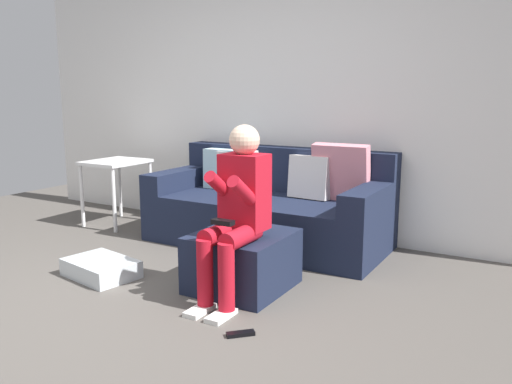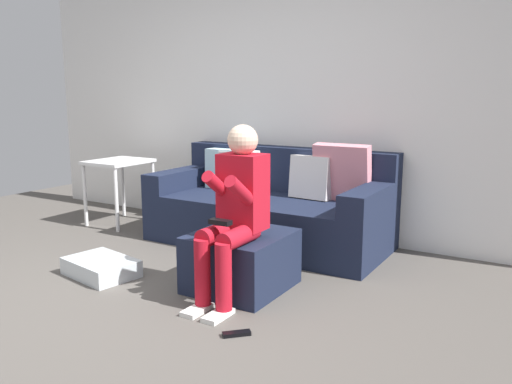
# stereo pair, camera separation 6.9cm
# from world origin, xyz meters

# --- Properties ---
(ground_plane) EXTENTS (7.70, 7.70, 0.00)m
(ground_plane) POSITION_xyz_m (0.00, 0.00, 0.00)
(ground_plane) COLOR #544F49
(wall_back) EXTENTS (5.92, 0.10, 2.68)m
(wall_back) POSITION_xyz_m (0.00, 2.34, 1.34)
(wall_back) COLOR white
(wall_back) RESTS_ON ground_plane
(couch_sectional) EXTENTS (2.08, 0.94, 0.90)m
(couch_sectional) POSITION_xyz_m (0.16, 1.89, 0.32)
(couch_sectional) COLOR #192138
(couch_sectional) RESTS_ON ground_plane
(ottoman) EXTENTS (0.60, 0.64, 0.39)m
(ottoman) POSITION_xyz_m (0.53, 0.81, 0.19)
(ottoman) COLOR #192138
(ottoman) RESTS_ON ground_plane
(person_seated) EXTENTS (0.28, 0.62, 1.12)m
(person_seated) POSITION_xyz_m (0.60, 0.64, 0.62)
(person_seated) COLOR red
(person_seated) RESTS_ON ground_plane
(storage_bin) EXTENTS (0.57, 0.45, 0.13)m
(storage_bin) POSITION_xyz_m (-0.48, 0.48, 0.06)
(storage_bin) COLOR silver
(storage_bin) RESTS_ON ground_plane
(side_table) EXTENTS (0.50, 0.58, 0.65)m
(side_table) POSITION_xyz_m (-1.50, 1.69, 0.55)
(side_table) COLOR white
(side_table) RESTS_ON ground_plane
(remote_near_ottoman) EXTENTS (0.14, 0.14, 0.02)m
(remote_near_ottoman) POSITION_xyz_m (0.90, 0.19, 0.01)
(remote_near_ottoman) COLOR black
(remote_near_ottoman) RESTS_ON ground_plane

